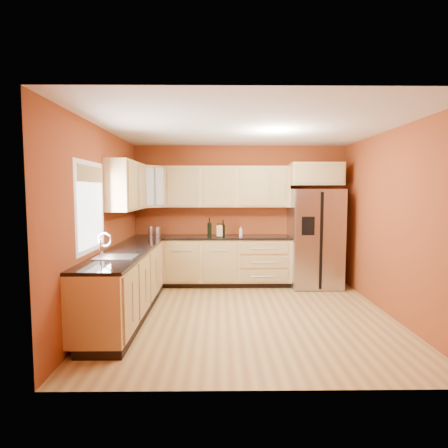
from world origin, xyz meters
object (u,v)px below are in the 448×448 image
Objects in this scene: refrigerator at (315,238)px; knife_block at (219,231)px; wine_bottle_a at (209,227)px; canister_left at (157,232)px; soap_dispenser at (241,231)px.

refrigerator reaches higher than knife_block.
canister_left is at bearing -179.45° from wine_bottle_a.
knife_block reaches higher than canister_left.
canister_left is at bearing -178.76° from soap_dispenser.
refrigerator is 5.24× the size of wine_bottle_a.
knife_block is (0.18, -0.05, -0.07)m from wine_bottle_a.
canister_left is (-2.87, 0.03, 0.12)m from refrigerator.
refrigerator reaches higher than canister_left.
soap_dispenser is at bearing 2.39° from wine_bottle_a.
knife_block is at bearing -179.53° from refrigerator.
wine_bottle_a is 0.20m from knife_block.
knife_block is at bearing -16.32° from wine_bottle_a.
wine_bottle_a reaches higher than knife_block.
refrigerator is 8.72× the size of knife_block.
canister_left is 0.53× the size of wine_bottle_a.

